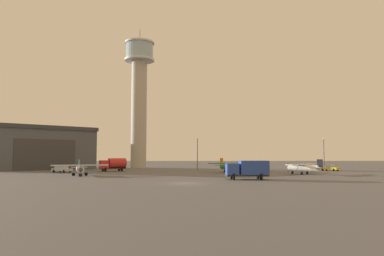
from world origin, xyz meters
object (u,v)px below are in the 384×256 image
(airplane_silver, at_px, (80,168))
(truck_fuel_tanker_red, at_px, (113,164))
(control_tower, at_px, (139,91))
(truck_box_blue, at_px, (248,169))
(light_post_east, at_px, (324,150))
(light_post_west, at_px, (197,151))
(car_yellow, at_px, (330,168))
(airplane_green, at_px, (230,166))
(car_silver, at_px, (62,169))
(airplane_white, at_px, (304,167))

(airplane_silver, xyz_separation_m, truck_fuel_tanker_red, (2.76, 18.89, 0.31))
(control_tower, relative_size, truck_fuel_tanker_red, 6.62)
(truck_box_blue, bearing_deg, light_post_east, -123.69)
(light_post_west, distance_m, light_post_east, 37.56)
(car_yellow, xyz_separation_m, light_post_east, (5.50, 16.35, 4.41))
(airplane_green, distance_m, car_silver, 36.23)
(airplane_white, bearing_deg, light_post_east, -70.36)
(truck_fuel_tanker_red, distance_m, truck_box_blue, 39.31)
(car_yellow, bearing_deg, airplane_white, -68.88)
(control_tower, distance_m, airplane_silver, 48.07)
(truck_fuel_tanker_red, relative_size, car_silver, 1.33)
(airplane_white, bearing_deg, light_post_west, -4.84)
(airplane_green, height_order, car_silver, airplane_green)
(control_tower, xyz_separation_m, light_post_west, (16.65, -14.86, -18.23))
(car_silver, bearing_deg, light_post_east, 46.98)
(airplane_silver, bearing_deg, light_post_east, 103.71)
(airplane_white, height_order, car_silver, airplane_white)
(truck_box_blue, distance_m, light_post_east, 56.31)
(control_tower, xyz_separation_m, truck_fuel_tanker_red, (-3.36, -23.52, -21.48))
(car_yellow, bearing_deg, light_post_west, -137.46)
(control_tower, bearing_deg, light_post_east, -7.32)
(light_post_east, bearing_deg, light_post_west, -167.70)
(truck_fuel_tanker_red, height_order, light_post_east, light_post_east)
(control_tower, relative_size, truck_box_blue, 6.63)
(airplane_silver, bearing_deg, airplane_white, 76.40)
(airplane_white, xyz_separation_m, truck_fuel_tanker_red, (-38.96, 16.29, 0.30))
(control_tower, bearing_deg, airplane_white, -48.19)
(truck_fuel_tanker_red, xyz_separation_m, light_post_east, (56.71, 16.66, 3.48))
(car_yellow, relative_size, light_post_west, 0.58)
(car_silver, bearing_deg, truck_box_blue, -6.03)
(control_tower, height_order, truck_box_blue, control_tower)
(airplane_white, relative_size, car_yellow, 1.76)
(car_yellow, bearing_deg, control_tower, -148.35)
(control_tower, distance_m, airplane_white, 57.68)
(airplane_green, bearing_deg, car_silver, -117.34)
(truck_fuel_tanker_red, relative_size, light_post_east, 0.74)
(airplane_green, bearing_deg, light_post_west, 176.44)
(truck_box_blue, distance_m, car_yellow, 39.82)
(truck_fuel_tanker_red, relative_size, car_yellow, 1.34)
(light_post_west, relative_size, light_post_east, 0.95)
(truck_fuel_tanker_red, height_order, light_post_west, light_post_west)
(car_yellow, height_order, light_post_west, light_post_west)
(control_tower, bearing_deg, airplane_silver, -98.21)
(truck_fuel_tanker_red, xyz_separation_m, light_post_west, (20.01, 8.66, 3.25))
(car_silver, bearing_deg, airplane_green, 26.09)
(car_silver, xyz_separation_m, light_post_west, (30.12, 14.02, 4.18))
(airplane_green, relative_size, truck_fuel_tanker_red, 1.58)
(car_silver, relative_size, light_post_west, 0.58)
(airplane_green, bearing_deg, airplane_silver, -92.35)
(car_silver, bearing_deg, truck_fuel_tanker_red, 56.67)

